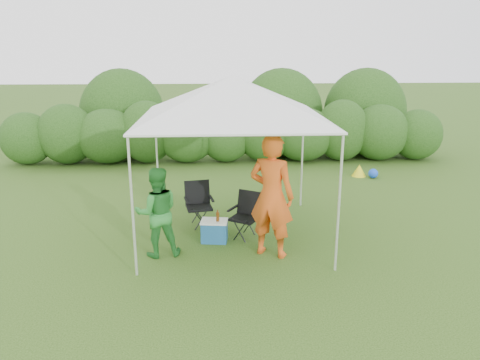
{
  "coord_description": "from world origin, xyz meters",
  "views": [
    {
      "loc": [
        -0.29,
        -7.39,
        3.31
      ],
      "look_at": [
        0.12,
        0.4,
        1.05
      ],
      "focal_mm": 35.0,
      "sensor_mm": 36.0,
      "label": 1
    }
  ],
  "objects_px": {
    "chair_left": "(198,201)",
    "cooler": "(214,231)",
    "chair_right": "(246,212)",
    "canopy": "(233,98)",
    "man": "(272,196)",
    "woman": "(157,212)"
  },
  "relations": [
    {
      "from": "man",
      "to": "woman",
      "type": "distance_m",
      "value": 1.85
    },
    {
      "from": "canopy",
      "to": "man",
      "type": "distance_m",
      "value": 1.8
    },
    {
      "from": "chair_left",
      "to": "cooler",
      "type": "xyz_separation_m",
      "value": [
        0.3,
        -0.81,
        -0.28
      ]
    },
    {
      "from": "man",
      "to": "cooler",
      "type": "xyz_separation_m",
      "value": [
        -0.92,
        0.58,
        -0.81
      ]
    },
    {
      "from": "canopy",
      "to": "woman",
      "type": "bearing_deg",
      "value": -147.09
    },
    {
      "from": "chair_right",
      "to": "cooler",
      "type": "height_order",
      "value": "chair_right"
    },
    {
      "from": "woman",
      "to": "cooler",
      "type": "xyz_separation_m",
      "value": [
        0.91,
        0.51,
        -0.54
      ]
    },
    {
      "from": "canopy",
      "to": "chair_left",
      "type": "height_order",
      "value": "canopy"
    },
    {
      "from": "man",
      "to": "woman",
      "type": "relative_size",
      "value": 1.36
    },
    {
      "from": "woman",
      "to": "chair_left",
      "type": "bearing_deg",
      "value": -126.3
    },
    {
      "from": "cooler",
      "to": "chair_right",
      "type": "bearing_deg",
      "value": 26.57
    },
    {
      "from": "chair_right",
      "to": "woman",
      "type": "distance_m",
      "value": 1.66
    },
    {
      "from": "chair_right",
      "to": "cooler",
      "type": "distance_m",
      "value": 0.66
    },
    {
      "from": "chair_right",
      "to": "woman",
      "type": "xyz_separation_m",
      "value": [
        -1.48,
        -0.71,
        0.28
      ]
    },
    {
      "from": "canopy",
      "to": "chair_right",
      "type": "xyz_separation_m",
      "value": [
        0.23,
        -0.1,
        -2.0
      ]
    },
    {
      "from": "man",
      "to": "cooler",
      "type": "bearing_deg",
      "value": -5.19
    },
    {
      "from": "chair_left",
      "to": "cooler",
      "type": "relative_size",
      "value": 1.69
    },
    {
      "from": "canopy",
      "to": "cooler",
      "type": "distance_m",
      "value": 2.31
    },
    {
      "from": "canopy",
      "to": "cooler",
      "type": "height_order",
      "value": "canopy"
    },
    {
      "from": "chair_left",
      "to": "woman",
      "type": "bearing_deg",
      "value": -125.13
    },
    {
      "from": "canopy",
      "to": "chair_left",
      "type": "bearing_deg",
      "value": 141.31
    },
    {
      "from": "canopy",
      "to": "woman",
      "type": "relative_size",
      "value": 2.1
    }
  ]
}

